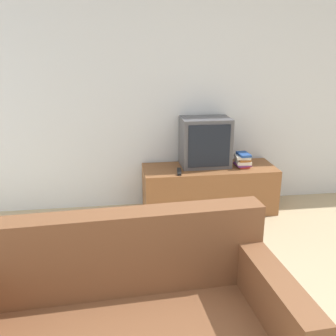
% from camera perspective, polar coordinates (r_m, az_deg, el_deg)
% --- Properties ---
extents(wall_back, '(9.00, 0.06, 2.60)m').
position_cam_1_polar(wall_back, '(4.37, 3.92, 11.32)').
color(wall_back, silver).
rests_on(wall_back, ground_plane).
extents(tv_stand, '(1.43, 0.52, 0.50)m').
position_cam_1_polar(tv_stand, '(4.35, 5.95, -3.04)').
color(tv_stand, brown).
rests_on(tv_stand, ground_plane).
extents(television, '(0.52, 0.37, 0.53)m').
position_cam_1_polar(television, '(4.26, 5.42, 3.77)').
color(television, '#4C4C51').
rests_on(television, tv_stand).
extents(book_stack, '(0.17, 0.21, 0.15)m').
position_cam_1_polar(book_stack, '(4.32, 10.81, 1.20)').
color(book_stack, '#B72D28').
rests_on(book_stack, tv_stand).
extents(remote_on_stand, '(0.07, 0.20, 0.02)m').
position_cam_1_polar(remote_on_stand, '(4.07, 1.63, -0.53)').
color(remote_on_stand, black).
rests_on(remote_on_stand, tv_stand).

